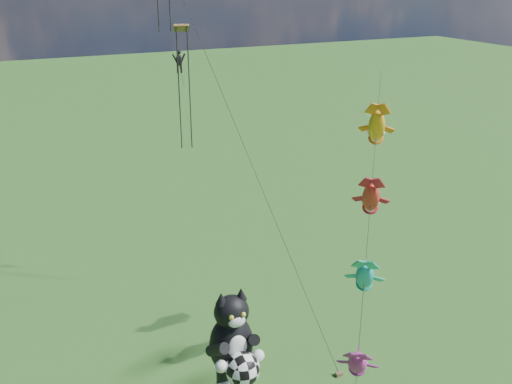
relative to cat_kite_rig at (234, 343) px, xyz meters
name	(u,v)px	position (x,y,z in m)	size (l,w,h in m)	color
cat_kite_rig	(234,343)	(0.00, 0.00, 0.00)	(2.65, 4.07, 10.07)	brown
fish_windsock_rig	(368,236)	(8.86, 2.72, 2.24)	(9.78, 12.76, 17.31)	brown
parafoil_rig	(181,43)	(3.85, 17.88, 10.81)	(5.71, 16.86, 26.70)	brown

